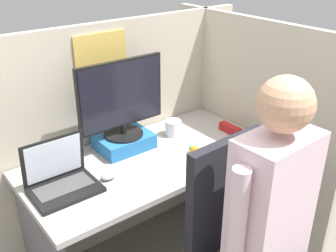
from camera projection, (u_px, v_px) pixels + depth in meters
name	position (u px, v px, depth m)	size (l,w,h in m)	color
cubicle_panel_back	(116.00, 138.00, 2.39)	(1.86, 0.05, 1.42)	#B7AD99
cubicle_panel_right	(246.00, 131.00, 2.48)	(0.04, 1.29, 1.42)	#B7AD99
desk	(150.00, 186.00, 2.21)	(1.36, 0.66, 0.74)	#9E9993
paper_box	(124.00, 141.00, 2.21)	(0.30, 0.23, 0.08)	#236BAD
monitor	(121.00, 99.00, 2.10)	(0.51, 0.22, 0.43)	black
laptop	(62.00, 180.00, 1.84)	(0.31, 0.23, 0.25)	black
mouse	(108.00, 176.00, 1.93)	(0.07, 0.05, 0.03)	gray
stapler	(230.00, 129.00, 2.38)	(0.05, 0.15, 0.05)	#A31919
carrot_toy	(202.00, 154.00, 2.10)	(0.05, 0.16, 0.05)	orange
person	(279.00, 221.00, 1.54)	(0.48, 0.42, 1.40)	black
coffee_mug	(173.00, 128.00, 2.35)	(0.10, 0.10, 0.09)	white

